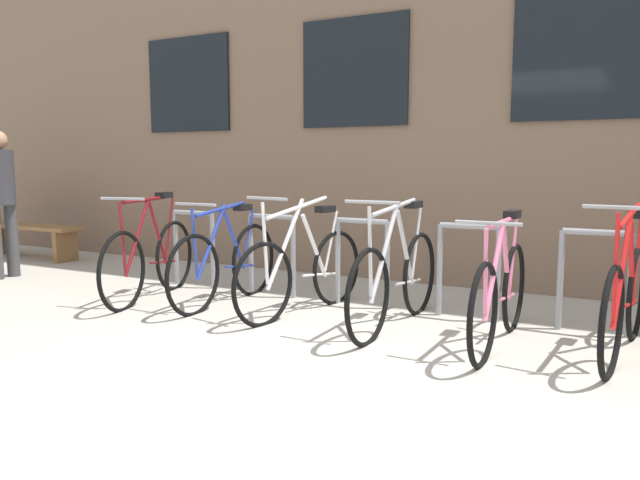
{
  "coord_description": "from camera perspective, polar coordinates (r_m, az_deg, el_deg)",
  "views": [
    {
      "loc": [
        1.76,
        -3.28,
        1.35
      ],
      "look_at": [
        -0.81,
        1.6,
        0.65
      ],
      "focal_mm": 34.24,
      "sensor_mm": 36.0,
      "label": 1
    }
  ],
  "objects": [
    {
      "name": "ground_plane",
      "position": [
        3.96,
        -0.47,
        -12.64
      ],
      "size": [
        42.0,
        42.0,
        0.0
      ],
      "primitive_type": "plane",
      "color": "#B2ADA0"
    },
    {
      "name": "storefront_building",
      "position": [
        9.75,
        17.7,
        19.17
      ],
      "size": [
        28.0,
        5.79,
        6.83
      ],
      "color": "#7A604C",
      "rests_on": "ground"
    },
    {
      "name": "bike_rack",
      "position": [
        5.41,
        13.69,
        -1.98
      ],
      "size": [
        6.56,
        0.05,
        0.83
      ],
      "color": "gray",
      "rests_on": "ground"
    },
    {
      "name": "bicycle_blue",
      "position": [
        5.91,
        -8.8,
        -2.12
      ],
      "size": [
        0.44,
        1.72,
        1.02
      ],
      "color": "black",
      "rests_on": "ground"
    },
    {
      "name": "bicycle_pink",
      "position": [
        4.7,
        16.5,
        -4.84
      ],
      "size": [
        0.44,
        1.72,
        1.0
      ],
      "color": "black",
      "rests_on": "ground"
    },
    {
      "name": "bicycle_white",
      "position": [
        5.46,
        -1.63,
        -2.84
      ],
      "size": [
        0.47,
        1.73,
        1.09
      ],
      "color": "black",
      "rests_on": "ground"
    },
    {
      "name": "bicycle_red",
      "position": [
        4.78,
        26.66,
        -4.97
      ],
      "size": [
        0.44,
        1.78,
        1.11
      ],
      "color": "black",
      "rests_on": "ground"
    },
    {
      "name": "bicycle_maroon",
      "position": [
        6.27,
        -15.58,
        -1.66
      ],
      "size": [
        0.53,
        1.7,
        1.07
      ],
      "color": "black",
      "rests_on": "ground"
    },
    {
      "name": "bicycle_silver",
      "position": [
        5.04,
        7.15,
        -3.58
      ],
      "size": [
        0.44,
        1.85,
        1.09
      ],
      "color": "black",
      "rests_on": "ground"
    },
    {
      "name": "wooden_bench",
      "position": [
        9.58,
        -25.6,
        0.6
      ],
      "size": [
        1.87,
        0.4,
        0.48
      ],
      "color": "olive",
      "rests_on": "ground"
    },
    {
      "name": "person_browsing",
      "position": [
        8.0,
        -27.68,
        3.84
      ],
      "size": [
        0.32,
        0.36,
        1.71
      ],
      "color": "#3F3F42",
      "rests_on": "ground"
    }
  ]
}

